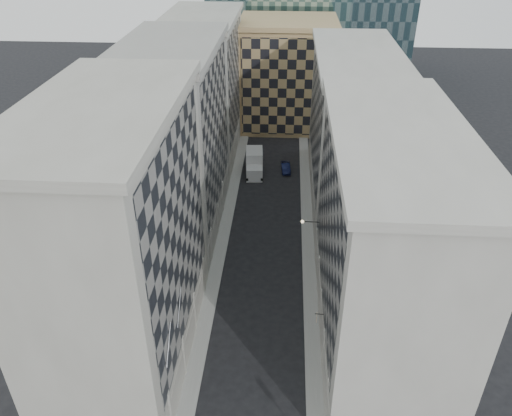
% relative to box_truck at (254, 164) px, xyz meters
% --- Properties ---
extents(sidewalk_west, '(1.50, 100.00, 0.15)m').
position_rel_box_truck_xyz_m(sidewalk_west, '(-2.71, -17.29, -1.39)').
color(sidewalk_west, gray).
rests_on(sidewalk_west, ground).
extents(sidewalk_east, '(1.50, 100.00, 0.15)m').
position_rel_box_truck_xyz_m(sidewalk_east, '(7.79, -17.29, -1.39)').
color(sidewalk_east, gray).
rests_on(sidewalk_east, ground).
extents(bldg_left_a, '(10.80, 22.80, 23.70)m').
position_rel_box_truck_xyz_m(bldg_left_a, '(-8.34, -36.29, 10.36)').
color(bldg_left_a, '#9F9B8F').
rests_on(bldg_left_a, ground).
extents(bldg_left_b, '(10.80, 22.80, 22.70)m').
position_rel_box_truck_xyz_m(bldg_left_b, '(-8.34, -14.29, 9.86)').
color(bldg_left_b, gray).
rests_on(bldg_left_b, ground).
extents(bldg_left_c, '(10.80, 22.80, 21.70)m').
position_rel_box_truck_xyz_m(bldg_left_c, '(-8.34, 7.71, 9.36)').
color(bldg_left_c, '#9F9B8F').
rests_on(bldg_left_c, ground).
extents(bldg_right_a, '(10.80, 26.80, 20.70)m').
position_rel_box_truck_xyz_m(bldg_right_a, '(13.42, -32.29, 8.85)').
color(bldg_right_a, '#A9A69B').
rests_on(bldg_right_a, ground).
extents(bldg_right_b, '(10.80, 28.80, 19.70)m').
position_rel_box_truck_xyz_m(bldg_right_b, '(13.43, -5.29, 8.38)').
color(bldg_right_b, '#A9A69B').
rests_on(bldg_right_b, ground).
extents(tan_block, '(16.80, 14.80, 18.80)m').
position_rel_box_truck_xyz_m(tan_block, '(4.54, 20.61, 7.97)').
color(tan_block, tan).
rests_on(tan_block, ground).
extents(flagpoles_left, '(0.10, 6.33, 2.33)m').
position_rel_box_truck_xyz_m(flagpoles_left, '(-3.36, -41.29, 6.53)').
color(flagpoles_left, gray).
rests_on(flagpoles_left, ground).
extents(bracket_lamp, '(1.98, 0.36, 0.36)m').
position_rel_box_truck_xyz_m(bracket_lamp, '(6.92, -23.29, 4.73)').
color(bracket_lamp, black).
rests_on(bracket_lamp, ground).
extents(box_truck, '(2.91, 6.31, 3.38)m').
position_rel_box_truck_xyz_m(box_truck, '(0.00, 0.00, 0.00)').
color(box_truck, silver).
rests_on(box_truck, ground).
extents(dark_car, '(1.65, 3.86, 1.24)m').
position_rel_box_truck_xyz_m(dark_car, '(4.80, 0.72, -0.85)').
color(dark_car, '#0E1435').
rests_on(dark_car, ground).
extents(shop_sign, '(0.78, 0.68, 0.75)m').
position_rel_box_truck_xyz_m(shop_sign, '(7.96, -35.30, 2.37)').
color(shop_sign, black).
rests_on(shop_sign, ground).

